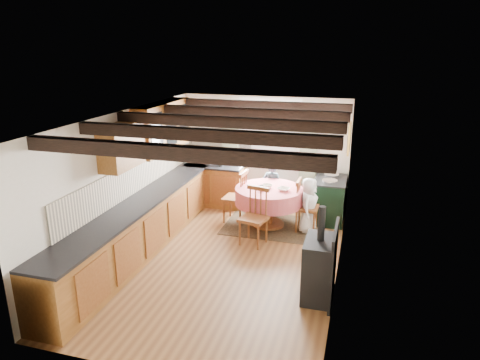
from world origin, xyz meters
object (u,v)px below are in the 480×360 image
(chair_near, at_px, (253,217))
(chair_left, at_px, (235,196))
(child_far, at_px, (272,188))
(child_right, at_px, (309,205))
(cup, at_px, (261,188))
(cast_iron_stove, at_px, (320,253))
(dining_table, at_px, (269,207))
(aga_range, at_px, (329,199))
(chair_right, at_px, (307,206))

(chair_near, bearing_deg, chair_left, 136.07)
(chair_left, relative_size, child_far, 0.95)
(child_right, xyz_separation_m, cup, (-0.89, -0.11, 0.30))
(child_far, distance_m, cup, 0.92)
(cast_iron_stove, bearing_deg, cup, 122.21)
(cast_iron_stove, relative_size, child_right, 1.28)
(dining_table, xyz_separation_m, cup, (-0.12, -0.16, 0.44))
(chair_left, xyz_separation_m, aga_range, (1.82, 0.58, -0.09))
(cast_iron_stove, distance_m, child_right, 2.27)
(chair_right, distance_m, aga_range, 0.76)
(chair_left, distance_m, cast_iron_stove, 3.05)
(chair_left, xyz_separation_m, cast_iron_stove, (1.93, -2.36, 0.16))
(aga_range, xyz_separation_m, child_right, (-0.33, -0.72, 0.09))
(dining_table, distance_m, chair_near, 0.87)
(dining_table, xyz_separation_m, cast_iron_stove, (1.22, -2.27, 0.29))
(aga_range, relative_size, cast_iron_stove, 0.70)
(child_right, bearing_deg, cup, 103.51)
(dining_table, distance_m, chair_right, 0.75)
(cast_iron_stove, bearing_deg, dining_table, 118.16)
(cast_iron_stove, height_order, child_far, cast_iron_stove)
(chair_left, distance_m, aga_range, 1.91)
(chair_right, relative_size, child_right, 0.94)
(dining_table, height_order, cup, cup)
(chair_left, relative_size, cup, 10.02)
(child_far, bearing_deg, aga_range, -176.24)
(chair_near, height_order, cup, chair_near)
(chair_near, height_order, aga_range, chair_near)
(chair_left, height_order, child_far, child_far)
(dining_table, relative_size, aga_range, 1.37)
(chair_right, relative_size, cast_iron_stove, 0.74)
(dining_table, height_order, child_right, child_right)
(aga_range, relative_size, child_far, 0.86)
(child_right, relative_size, cup, 10.18)
(chair_right, xyz_separation_m, child_right, (0.03, -0.05, 0.03))
(dining_table, bearing_deg, chair_left, 172.67)
(cup, bearing_deg, chair_right, 10.58)
(child_far, height_order, child_right, child_far)
(chair_right, relative_size, cup, 9.61)
(cast_iron_stove, bearing_deg, child_far, 113.65)
(chair_left, bearing_deg, cast_iron_stove, 42.58)
(chair_left, bearing_deg, child_far, 138.46)
(chair_right, height_order, child_right, child_right)
(chair_left, distance_m, chair_right, 1.46)
(cast_iron_stove, height_order, child_right, cast_iron_stove)
(cup, bearing_deg, dining_table, 54.04)
(chair_right, bearing_deg, cup, 101.61)
(child_far, bearing_deg, chair_left, 51.03)
(child_far, bearing_deg, child_right, 144.74)
(cup, bearing_deg, child_far, 88.49)
(chair_right, bearing_deg, chair_near, 136.84)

